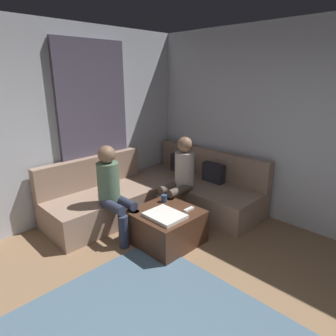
% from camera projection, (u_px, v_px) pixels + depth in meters
% --- Properties ---
extents(curtain_panel, '(0.06, 1.10, 2.50)m').
position_uv_depth(curtain_panel, '(95.00, 130.00, 4.34)').
color(curtain_panel, '#595166').
rests_on(curtain_panel, ground_plane).
extents(sectional_couch, '(2.10, 2.55, 0.87)m').
position_uv_depth(sectional_couch, '(159.00, 193.00, 4.52)').
color(sectional_couch, '#9E7F6B').
rests_on(sectional_couch, ground_plane).
extents(ottoman, '(0.76, 0.76, 0.42)m').
position_uv_depth(ottoman, '(166.00, 226.00, 3.68)').
color(ottoman, '#4C2D1E').
rests_on(ottoman, ground_plane).
extents(folded_blanket, '(0.44, 0.36, 0.04)m').
position_uv_depth(folded_blanket, '(165.00, 215.00, 3.46)').
color(folded_blanket, white).
rests_on(folded_blanket, ottoman).
extents(coffee_mug, '(0.08, 0.08, 0.10)m').
position_uv_depth(coffee_mug, '(164.00, 198.00, 3.87)').
color(coffee_mug, '#334C72').
rests_on(coffee_mug, ottoman).
extents(game_remote, '(0.05, 0.15, 0.02)m').
position_uv_depth(game_remote, '(189.00, 209.00, 3.64)').
color(game_remote, white).
rests_on(game_remote, ottoman).
extents(person_on_couch_back, '(0.30, 0.60, 1.20)m').
position_uv_depth(person_on_couch_back, '(180.00, 175.00, 4.18)').
color(person_on_couch_back, brown).
rests_on(person_on_couch_back, ground_plane).
extents(person_on_couch_side, '(0.60, 0.30, 1.20)m').
position_uv_depth(person_on_couch_side, '(113.00, 189.00, 3.68)').
color(person_on_couch_side, '#2D3347').
rests_on(person_on_couch_side, ground_plane).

